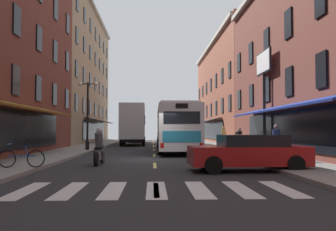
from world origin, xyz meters
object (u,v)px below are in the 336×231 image
object	(u,v)px
motorcycle_rider	(99,149)
bicycle_near	(22,158)
pedestrian_mid	(224,135)
sedan_near	(249,152)
street_lamp_twin	(88,112)
sedan_mid	(137,137)
box_truck	(133,125)
transit_bus	(175,128)
pedestrian_near	(239,138)
billboard_sign	(264,76)
pedestrian_far	(276,141)

from	to	relation	value
motorcycle_rider	bicycle_near	world-z (taller)	motorcycle_rider
motorcycle_rider	pedestrian_mid	xyz separation A→B (m)	(9.20, 18.47, 0.36)
sedan_near	street_lamp_twin	distance (m)	15.53
street_lamp_twin	sedan_mid	bearing A→B (deg)	82.46
box_truck	motorcycle_rider	size ratio (longest dim) A/B	3.92
transit_bus	pedestrian_mid	bearing A→B (deg)	58.43
box_truck	motorcycle_rider	world-z (taller)	box_truck
sedan_mid	box_truck	bearing A→B (deg)	-90.02
box_truck	pedestrian_near	xyz separation A→B (m)	(8.47, -10.85, -1.16)
billboard_sign	street_lamp_twin	bearing A→B (deg)	163.21
box_truck	bicycle_near	xyz separation A→B (m)	(-2.88, -23.75, -1.63)
box_truck	sedan_near	size ratio (longest dim) A/B	1.84
motorcycle_rider	pedestrian_mid	world-z (taller)	pedestrian_mid
motorcycle_rider	street_lamp_twin	bearing A→B (deg)	102.96
pedestrian_far	box_truck	bearing A→B (deg)	124.94
transit_bus	box_truck	bearing A→B (deg)	108.07
sedan_near	motorcycle_rider	distance (m)	6.57
transit_bus	billboard_sign	bearing A→B (deg)	-31.99
sedan_near	street_lamp_twin	size ratio (longest dim) A/B	0.89
motorcycle_rider	street_lamp_twin	world-z (taller)	street_lamp_twin
billboard_sign	street_lamp_twin	world-z (taller)	billboard_sign
box_truck	street_lamp_twin	bearing A→B (deg)	-103.63
bicycle_near	pedestrian_mid	xyz separation A→B (m)	(11.73, 20.89, 0.56)
box_truck	pedestrian_mid	world-z (taller)	box_truck
billboard_sign	motorcycle_rider	distance (m)	12.38
billboard_sign	motorcycle_rider	xyz separation A→B (m)	(-9.51, -6.63, -4.34)
billboard_sign	pedestrian_near	bearing A→B (deg)	100.19
bicycle_near	pedestrian_near	xyz separation A→B (m)	(11.35, 12.90, 0.47)
billboard_sign	pedestrian_far	distance (m)	6.93
motorcycle_rider	street_lamp_twin	size ratio (longest dim) A/B	0.42
motorcycle_rider	pedestrian_near	bearing A→B (deg)	49.91
sedan_mid	pedestrian_mid	size ratio (longest dim) A/B	2.68
box_truck	pedestrian_far	xyz separation A→B (m)	(8.02, -20.21, -1.13)
pedestrian_far	pedestrian_near	bearing A→B (deg)	100.54
bicycle_near	sedan_near	bearing A→B (deg)	-2.05
motorcycle_rider	pedestrian_far	size ratio (longest dim) A/B	1.23
pedestrian_far	street_lamp_twin	xyz separation A→B (m)	(-10.72, 9.08, 1.88)
motorcycle_rider	street_lamp_twin	distance (m)	10.70
box_truck	pedestrian_far	distance (m)	21.77
sedan_near	motorcycle_rider	bearing A→B (deg)	155.48
transit_bus	sedan_near	xyz separation A→B (m)	(1.95, -12.78, -1.01)
sedan_mid	pedestrian_far	size ratio (longest dim) A/B	2.85
motorcycle_rider	bicycle_near	distance (m)	3.51
transit_bus	pedestrian_far	distance (m)	9.95
transit_bus	pedestrian_mid	xyz separation A→B (m)	(5.17, 8.42, -0.65)
billboard_sign	pedestrian_mid	world-z (taller)	billboard_sign
transit_bus	box_truck	world-z (taller)	box_truck
billboard_sign	pedestrian_far	size ratio (longest dim) A/B	3.87
box_truck	motorcycle_rider	xyz separation A→B (m)	(-0.35, -21.33, -1.42)
sedan_near	pedestrian_mid	size ratio (longest dim) A/B	2.47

